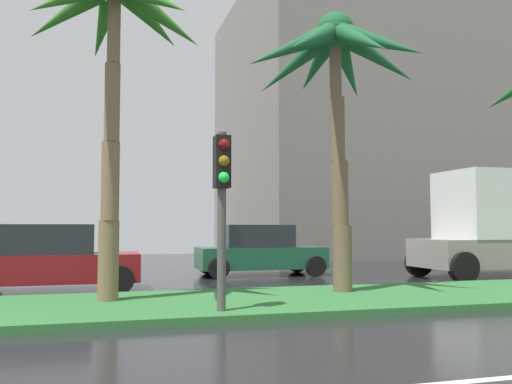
# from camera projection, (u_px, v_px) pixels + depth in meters

# --- Properties ---
(palm_tree_centre) EXTENTS (3.93, 4.00, 7.10)m
(palm_tree_centre) POSITION_uv_depth(u_px,v_px,m) (116.00, 25.00, 11.36)
(palm_tree_centre) COLOR #7C6145
(palm_tree_centre) RESTS_ON median_strip
(palm_tree_centre_right) EXTENTS (4.49, 4.50, 6.68)m
(palm_tree_centre_right) POSITION_uv_depth(u_px,v_px,m) (335.00, 65.00, 13.03)
(palm_tree_centre_right) COLOR brown
(palm_tree_centre_right) RESTS_ON median_strip
(traffic_signal_median_right) EXTENTS (0.28, 0.43, 3.24)m
(traffic_signal_median_right) POSITION_uv_depth(u_px,v_px,m) (222.00, 187.00, 9.88)
(traffic_signal_median_right) COLOR #4C4C47
(traffic_signal_median_right) RESTS_ON median_strip
(car_in_traffic_third) EXTENTS (4.30, 2.02, 1.72)m
(car_in_traffic_third) POSITION_uv_depth(u_px,v_px,m) (52.00, 259.00, 13.97)
(car_in_traffic_third) COLOR maroon
(car_in_traffic_third) RESTS_ON ground_plane
(car_in_traffic_fourth) EXTENTS (4.30, 2.02, 1.72)m
(car_in_traffic_fourth) POSITION_uv_depth(u_px,v_px,m) (259.00, 251.00, 18.53)
(car_in_traffic_fourth) COLOR #195133
(car_in_traffic_fourth) RESTS_ON ground_plane
(box_truck_lead) EXTENTS (6.40, 2.64, 3.46)m
(box_truck_lead) POSITION_uv_depth(u_px,v_px,m) (508.00, 230.00, 17.89)
(box_truck_lead) COLOR gray
(box_truck_lead) RESTS_ON ground_plane
(building_far_right) EXTENTS (19.92, 14.57, 15.55)m
(building_far_right) POSITION_uv_depth(u_px,v_px,m) (391.00, 131.00, 34.66)
(building_far_right) COLOR slate
(building_far_right) RESTS_ON ground_plane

